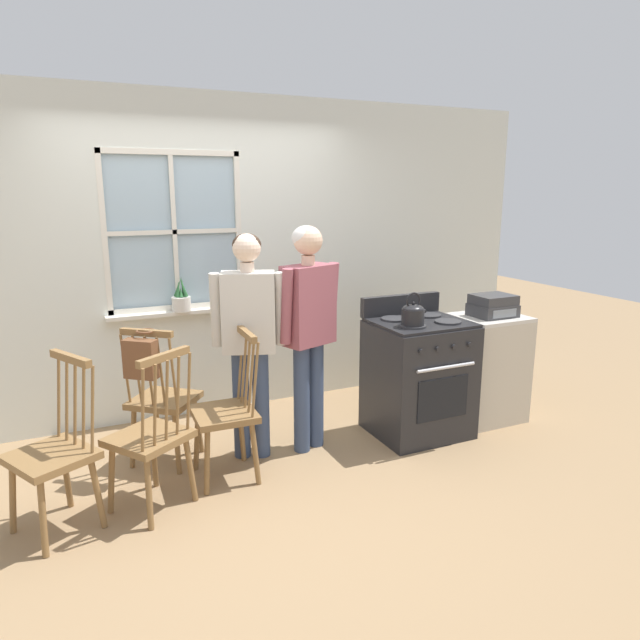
{
  "coord_description": "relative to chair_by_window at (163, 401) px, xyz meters",
  "views": [
    {
      "loc": [
        -1.12,
        -3.38,
        1.93
      ],
      "look_at": [
        0.57,
        0.27,
        1.0
      ],
      "focal_mm": 32.0,
      "sensor_mm": 36.0,
      "label": 1
    }
  ],
  "objects": [
    {
      "name": "stove",
      "position": [
        1.94,
        -0.34,
        0.01
      ],
      "size": [
        0.72,
        0.68,
        1.08
      ],
      "color": "#232326",
      "rests_on": "ground_plane"
    },
    {
      "name": "stereo",
      "position": [
        2.64,
        -0.35,
        0.53
      ],
      "size": [
        0.34,
        0.29,
        0.18
      ],
      "color": "#38383A",
      "rests_on": "side_counter"
    },
    {
      "name": "side_counter",
      "position": [
        2.64,
        -0.33,
        -0.01
      ],
      "size": [
        0.55,
        0.5,
        0.9
      ],
      "color": "beige",
      "rests_on": "ground_plane"
    },
    {
      "name": "person_teen_center",
      "position": [
        1.03,
        -0.23,
        0.56
      ],
      "size": [
        0.53,
        0.32,
        1.68
      ],
      "rotation": [
        0.0,
        0.0,
        0.35
      ],
      "color": "#384766",
      "rests_on": "ground_plane"
    },
    {
      "name": "chair_center_cluster",
      "position": [
        -0.7,
        -0.6,
        0.0
      ],
      "size": [
        0.55,
        0.56,
        1.02
      ],
      "rotation": [
        0.0,
        0.0,
        -1.09
      ],
      "color": "olive",
      "rests_on": "ground_plane"
    },
    {
      "name": "chair_near_stove",
      "position": [
        0.35,
        -0.41,
        0.0
      ],
      "size": [
        0.42,
        0.43,
        1.02
      ],
      "rotation": [
        0.0,
        0.0,
        -1.61
      ],
      "color": "olive",
      "rests_on": "ground_plane"
    },
    {
      "name": "chair_near_wall",
      "position": [
        -0.17,
        -0.61,
        0.0
      ],
      "size": [
        0.57,
        0.57,
        1.02
      ],
      "rotation": [
        0.0,
        0.0,
        -2.54
      ],
      "color": "olive",
      "rests_on": "ground_plane"
    },
    {
      "name": "handbag",
      "position": [
        -0.15,
        -0.18,
        0.39
      ],
      "size": [
        0.25,
        0.25,
        0.31
      ],
      "color": "brown",
      "rests_on": "chair_by_window"
    },
    {
      "name": "wall_back",
      "position": [
        0.55,
        0.86,
        0.87
      ],
      "size": [
        6.4,
        0.16,
        2.7
      ],
      "color": "silver",
      "rests_on": "ground_plane"
    },
    {
      "name": "person_elderly_left",
      "position": [
        0.6,
        -0.18,
        0.52
      ],
      "size": [
        0.53,
        0.32,
        1.63
      ],
      "rotation": [
        0.0,
        0.0,
        -0.35
      ],
      "color": "#384766",
      "rests_on": "ground_plane"
    },
    {
      "name": "ground_plane",
      "position": [
        0.54,
        -0.54,
        -0.46
      ],
      "size": [
        16.0,
        16.0,
        0.0
      ],
      "primitive_type": "plane",
      "color": "#937551"
    },
    {
      "name": "kettle",
      "position": [
        1.78,
        -0.47,
        0.56
      ],
      "size": [
        0.21,
        0.17,
        0.25
      ],
      "color": "black",
      "rests_on": "stove"
    },
    {
      "name": "chair_by_window",
      "position": [
        0.0,
        0.0,
        0.0
      ],
      "size": [
        0.58,
        0.58,
        1.02
      ],
      "rotation": [
        0.0,
        0.0,
        2.45
      ],
      "color": "olive",
      "rests_on": "ground_plane"
    },
    {
      "name": "potted_plant",
      "position": [
        0.32,
        0.77,
        0.57
      ],
      "size": [
        0.15,
        0.15,
        0.29
      ],
      "color": "beige",
      "rests_on": "wall_back"
    }
  ]
}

